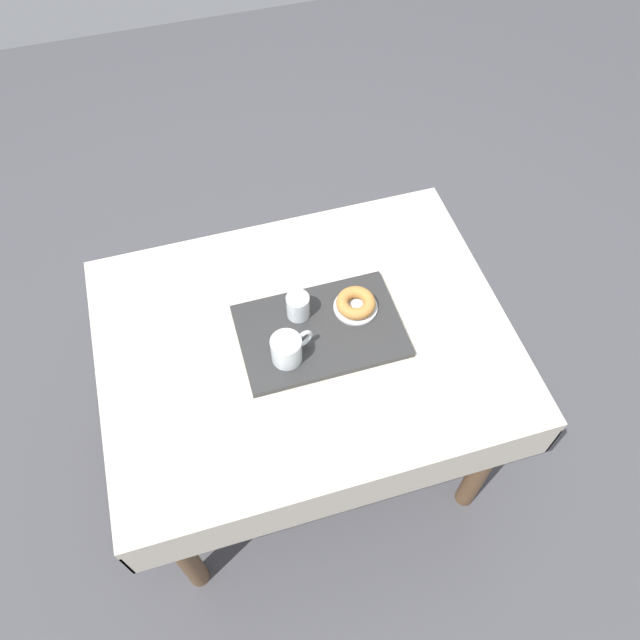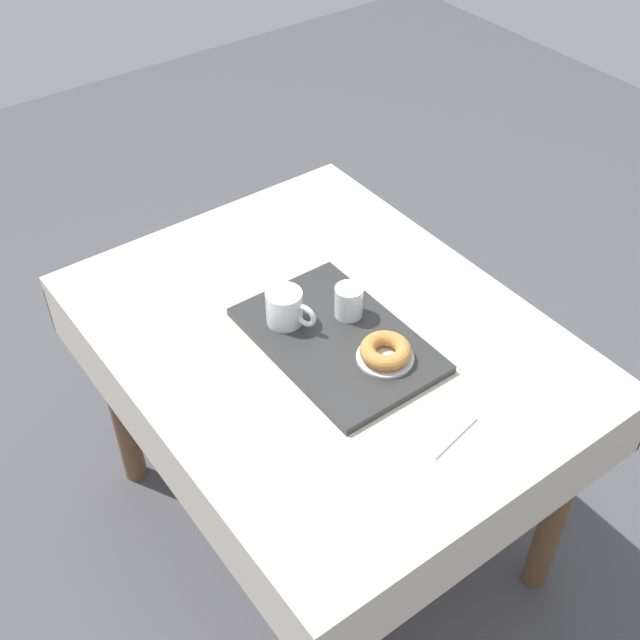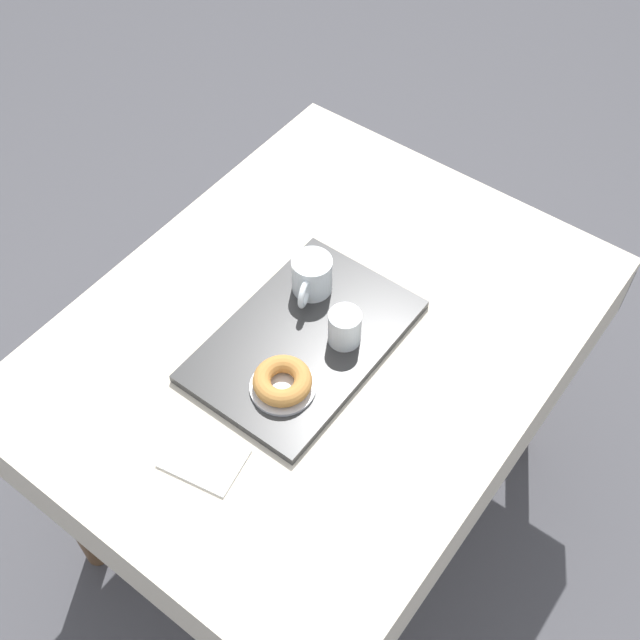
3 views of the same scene
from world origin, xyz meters
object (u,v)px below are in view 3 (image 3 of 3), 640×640
dining_table (318,359)px  serving_tray (304,341)px  donut_plate_left (283,387)px  water_glass_near (346,327)px  paper_napkin (204,458)px  sugar_donut_left (282,381)px  tea_mug_left (312,276)px

dining_table → serving_tray: bearing=-179.5°
donut_plate_left → water_glass_near: bearing=-8.7°
water_glass_near → paper_napkin: 0.36m
dining_table → sugar_donut_left: 0.22m
donut_plate_left → sugar_donut_left: sugar_donut_left is taller
tea_mug_left → water_glass_near: 0.14m
serving_tray → water_glass_near: size_ratio=5.93×
tea_mug_left → sugar_donut_left: bearing=-155.3°
serving_tray → donut_plate_left: size_ratio=3.60×
water_glass_near → paper_napkin: water_glass_near is taller
serving_tray → tea_mug_left: size_ratio=3.68×
water_glass_near → paper_napkin: bearing=171.6°
serving_tray → donut_plate_left: donut_plate_left is taller
sugar_donut_left → paper_napkin: sugar_donut_left is taller
dining_table → tea_mug_left: (0.06, 0.06, 0.16)m
tea_mug_left → sugar_donut_left: 0.25m
tea_mug_left → donut_plate_left: 0.25m
tea_mug_left → paper_napkin: size_ratio=0.88×
serving_tray → water_glass_near: bearing=-53.8°
dining_table → tea_mug_left: size_ratio=9.33×
serving_tray → sugar_donut_left: sugar_donut_left is taller
donut_plate_left → paper_napkin: bearing=172.0°
tea_mug_left → donut_plate_left: tea_mug_left is taller
sugar_donut_left → serving_tray: bearing=19.1°
paper_napkin → water_glass_near: bearing=-8.4°
serving_tray → tea_mug_left: 0.14m
dining_table → serving_tray: (-0.04, -0.00, 0.12)m
dining_table → sugar_donut_left: sugar_donut_left is taller
tea_mug_left → paper_napkin: 0.43m
serving_tray → donut_plate_left: bearing=-160.9°
sugar_donut_left → water_glass_near: bearing=-8.7°
dining_table → paper_napkin: size_ratio=8.19×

